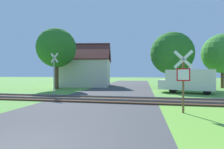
{
  "coord_description": "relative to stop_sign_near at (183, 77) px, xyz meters",
  "views": [
    {
      "loc": [
        2.9,
        -3.3,
        1.87
      ],
      "look_at": [
        0.5,
        9.63,
        1.8
      ],
      "focal_mm": 28.0,
      "sensor_mm": 36.0,
      "label": 1
    }
  ],
  "objects": [
    {
      "name": "mail_truck",
      "position": [
        2.26,
        8.95,
        -0.46
      ],
      "size": [
        5.23,
        3.2,
        2.24
      ],
      "rotation": [
        0.0,
        0.0,
        1.28
      ],
      "color": "silver",
      "rests_on": "ground"
    },
    {
      "name": "stop_sign_near",
      "position": [
        0.0,
        0.0,
        0.0
      ],
      "size": [
        0.87,
        0.2,
        2.98
      ],
      "rotation": [
        0.0,
        0.0,
        2.98
      ],
      "color": "brown",
      "rests_on": "ground"
    },
    {
      "name": "road_asphalt",
      "position": [
        -4.71,
        -3.41,
        -1.7
      ],
      "size": [
        7.46,
        80.0,
        0.01
      ],
      "primitive_type": "cube",
      "color": "#424244",
      "rests_on": "ground"
    },
    {
      "name": "crossing_sign_far",
      "position": [
        -9.53,
        5.29,
        0.42
      ],
      "size": [
        0.85,
        0.29,
        3.68
      ],
      "rotation": [
        0.0,
        0.0,
        -0.3
      ],
      "color": "#9E9EA5",
      "rests_on": "ground"
    },
    {
      "name": "house",
      "position": [
        -10.46,
        16.36,
        0.43
      ],
      "size": [
        8.13,
        7.54,
        6.42
      ],
      "rotation": [
        0.0,
        0.0,
        0.14
      ],
      "color": "beige",
      "rests_on": "ground"
    },
    {
      "name": "tree_far",
      "position": [
        8.11,
        16.04,
        2.76
      ],
      "size": [
        5.08,
        5.08,
        7.01
      ],
      "color": "#513823",
      "rests_on": "ground"
    },
    {
      "name": "tree_right",
      "position": [
        1.66,
        14.64,
        2.75
      ],
      "size": [
        5.43,
        5.43,
        7.16
      ],
      "color": "#513823",
      "rests_on": "ground"
    },
    {
      "name": "tree_left",
      "position": [
        -12.29,
        10.88,
        3.27
      ],
      "size": [
        4.72,
        4.72,
        7.35
      ],
      "color": "#513823",
      "rests_on": "ground"
    },
    {
      "name": "rail_track",
      "position": [
        -4.71,
        3.22,
        -1.64
      ],
      "size": [
        60.0,
        2.6,
        0.22
      ],
      "color": "#422D1E",
      "rests_on": "ground"
    }
  ]
}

